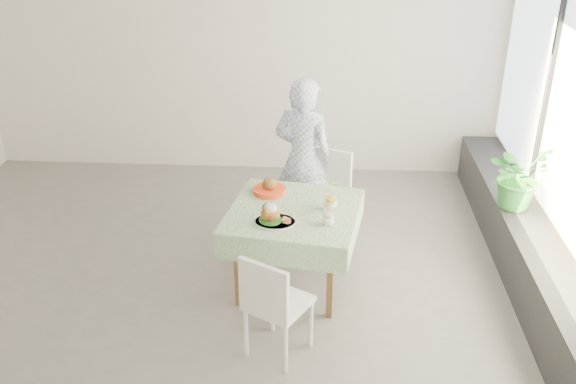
# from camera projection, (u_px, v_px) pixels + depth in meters

# --- Properties ---
(floor) EXTENTS (6.00, 6.00, 0.00)m
(floor) POSITION_uv_depth(u_px,v_px,m) (208.00, 281.00, 5.67)
(floor) COLOR #615F5C
(floor) RESTS_ON ground
(wall_back) EXTENTS (6.00, 0.02, 2.80)m
(wall_back) POSITION_uv_depth(u_px,v_px,m) (239.00, 54.00, 7.29)
(wall_back) COLOR white
(wall_back) RESTS_ON ground
(wall_front) EXTENTS (6.00, 0.02, 2.80)m
(wall_front) POSITION_uv_depth(u_px,v_px,m) (91.00, 335.00, 2.81)
(wall_front) COLOR white
(wall_front) RESTS_ON ground
(window_ledge) EXTENTS (0.40, 4.80, 0.50)m
(window_ledge) POSITION_uv_depth(u_px,v_px,m) (535.00, 267.00, 5.40)
(window_ledge) COLOR black
(window_ledge) RESTS_ON ground
(cafe_table) EXTENTS (1.19, 1.19, 0.74)m
(cafe_table) POSITION_uv_depth(u_px,v_px,m) (294.00, 239.00, 5.41)
(cafe_table) COLOR brown
(cafe_table) RESTS_ON ground
(chair_far) EXTENTS (0.59, 0.59, 0.96)m
(chair_far) POSITION_uv_depth(u_px,v_px,m) (320.00, 220.00, 6.05)
(chair_far) COLOR white
(chair_far) RESTS_ON ground
(chair_near) EXTENTS (0.55, 0.55, 0.86)m
(chair_near) POSITION_uv_depth(u_px,v_px,m) (278.00, 323.00, 4.71)
(chair_near) COLOR white
(chair_near) RESTS_ON ground
(diner) EXTENTS (0.69, 0.58, 1.62)m
(diner) POSITION_uv_depth(u_px,v_px,m) (304.00, 160.00, 6.04)
(diner) COLOR #7F9BCC
(diner) RESTS_ON ground
(main_dish) EXTENTS (0.33, 0.33, 0.17)m
(main_dish) POSITION_uv_depth(u_px,v_px,m) (273.00, 217.00, 5.06)
(main_dish) COLOR white
(main_dish) RESTS_ON cafe_table
(juice_cup_orange) EXTENTS (0.11, 0.11, 0.30)m
(juice_cup_orange) POSITION_uv_depth(u_px,v_px,m) (331.00, 202.00, 5.26)
(juice_cup_orange) COLOR white
(juice_cup_orange) RESTS_ON cafe_table
(juice_cup_lemonade) EXTENTS (0.09, 0.09, 0.26)m
(juice_cup_lemonade) POSITION_uv_depth(u_px,v_px,m) (329.00, 217.00, 5.04)
(juice_cup_lemonade) COLOR white
(juice_cup_lemonade) RESTS_ON cafe_table
(second_dish) EXTENTS (0.28, 0.28, 0.13)m
(second_dish) POSITION_uv_depth(u_px,v_px,m) (269.00, 189.00, 5.55)
(second_dish) COLOR red
(second_dish) RESTS_ON cafe_table
(potted_plant) EXTENTS (0.73, 0.70, 0.62)m
(potted_plant) POSITION_uv_depth(u_px,v_px,m) (519.00, 175.00, 5.74)
(potted_plant) COLOR #287A2C
(potted_plant) RESTS_ON window_ledge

